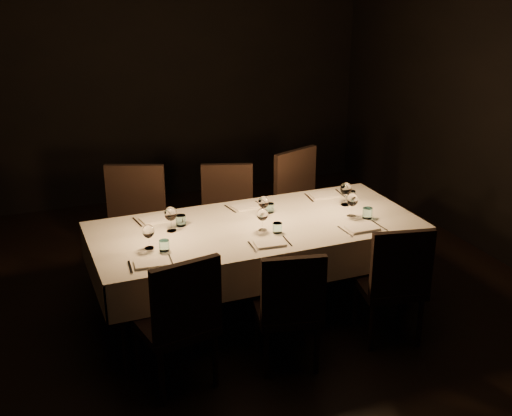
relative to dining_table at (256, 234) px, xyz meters
name	(u,v)px	position (x,y,z in m)	size (l,w,h in m)	color
room	(256,131)	(0.00, 0.00, 0.81)	(5.01, 6.01, 3.01)	black
dining_table	(256,234)	(0.00, 0.00, 0.00)	(2.52, 1.12, 0.76)	black
chair_near_left	(180,317)	(-0.82, -0.74, -0.15)	(0.54, 0.54, 0.97)	black
place_setting_near_left	(153,244)	(-0.86, -0.22, 0.15)	(0.33, 0.40, 0.18)	silver
chair_near_center	(290,305)	(-0.08, -0.80, -0.19)	(0.51, 0.51, 0.90)	black
place_setting_near_center	(268,226)	(0.01, -0.22, 0.14)	(0.32, 0.40, 0.18)	silver
chair_near_right	(394,279)	(0.76, -0.77, -0.17)	(0.53, 0.53, 0.94)	black
place_setting_near_right	(359,211)	(0.78, -0.22, 0.15)	(0.35, 0.42, 0.20)	silver
chair_far_left	(135,223)	(-0.78, 0.85, -0.12)	(0.65, 0.65, 1.05)	black
place_setting_far_left	(168,217)	(-0.63, 0.22, 0.15)	(0.36, 0.41, 0.19)	silver
chair_far_center	(228,214)	(0.06, 0.84, -0.15)	(0.59, 0.59, 0.97)	black
place_setting_far_center	(259,205)	(0.12, 0.22, 0.14)	(0.33, 0.40, 0.18)	silver
chair_far_right	(305,203)	(0.79, 0.75, -0.12)	(0.65, 0.65, 1.05)	black
place_setting_far_right	(340,193)	(0.85, 0.22, 0.15)	(0.36, 0.42, 0.20)	silver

